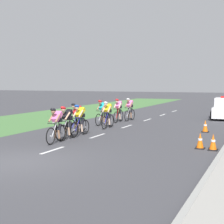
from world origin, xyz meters
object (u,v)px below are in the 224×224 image
object	(u,v)px
cyclist_seventh	(118,110)
traffic_cone_near	(205,126)
cyclist_third	(80,120)
traffic_cone_far	(200,141)
cyclist_fourth	(77,117)
cyclist_sixth	(102,112)
cyclist_fifth	(108,114)
cyclist_eighth	(130,109)
cyclist_second	(67,122)
traffic_cone_mid	(213,142)

from	to	relation	value
cyclist_seventh	traffic_cone_near	distance (m)	6.44
cyclist_third	traffic_cone_far	xyz separation A→B (m)	(5.94, -1.16, -0.48)
traffic_cone_far	cyclist_fourth	bearing A→B (deg)	162.46
cyclist_third	traffic_cone_near	world-z (taller)	cyclist_third
cyclist_sixth	cyclist_fifth	bearing A→B (deg)	-54.24
cyclist_fifth	cyclist_seventh	distance (m)	3.15
cyclist_fourth	cyclist_eighth	size ratio (longest dim) A/B	1.00
cyclist_third	cyclist_fifth	distance (m)	3.08
cyclist_second	traffic_cone_far	xyz separation A→B (m)	(5.93, 0.09, -0.48)
cyclist_eighth	traffic_cone_far	size ratio (longest dim) A/B	2.69
traffic_cone_near	cyclist_sixth	bearing A→B (deg)	173.42
cyclist_second	traffic_cone_near	bearing A→B (deg)	42.08
cyclist_seventh	cyclist_eighth	size ratio (longest dim) A/B	1.00
cyclist_sixth	cyclist_eighth	bearing A→B (deg)	77.23
cyclist_seventh	cyclist_third	bearing A→B (deg)	-85.47
cyclist_eighth	traffic_cone_mid	bearing A→B (deg)	-52.55
cyclist_third	traffic_cone_mid	size ratio (longest dim) A/B	2.69
cyclist_third	cyclist_eighth	bearing A→B (deg)	91.05
cyclist_second	cyclist_fifth	distance (m)	4.33
cyclist_second	cyclist_third	xyz separation A→B (m)	(-0.01, 1.25, 0.00)
cyclist_second	cyclist_fourth	bearing A→B (deg)	107.59
cyclist_sixth	cyclist_eighth	distance (m)	3.02
cyclist_fifth	cyclist_sixth	bearing A→B (deg)	125.76
cyclist_fifth	traffic_cone_near	world-z (taller)	cyclist_fifth
cyclist_seventh	traffic_cone_far	world-z (taller)	cyclist_seventh
cyclist_seventh	cyclist_eighth	distance (m)	1.18
cyclist_second	traffic_cone_mid	world-z (taller)	cyclist_second
cyclist_seventh	traffic_cone_near	bearing A→B (deg)	-23.26
cyclist_third	cyclist_seventh	xyz separation A→B (m)	(-0.49, 6.17, 0.00)
cyclist_fifth	traffic_cone_mid	world-z (taller)	cyclist_fifth
cyclist_second	traffic_cone_far	world-z (taller)	cyclist_second
cyclist_second	cyclist_eighth	distance (m)	8.54
cyclist_eighth	traffic_cone_near	bearing A→B (deg)	-33.44
cyclist_fourth	cyclist_eighth	bearing A→B (deg)	85.07
cyclist_third	cyclist_seventh	world-z (taller)	same
cyclist_second	traffic_cone_near	size ratio (longest dim) A/B	2.69
cyclist_third	cyclist_sixth	xyz separation A→B (m)	(-0.80, 4.35, 0.00)
cyclist_third	cyclist_second	bearing A→B (deg)	-89.65
cyclist_sixth	traffic_cone_near	xyz separation A→B (m)	(6.21, -0.72, -0.48)
cyclist_second	cyclist_third	distance (m)	1.25
traffic_cone_near	cyclist_fourth	bearing A→B (deg)	-156.10
cyclist_third	traffic_cone_mid	distance (m)	6.60
cyclist_seventh	traffic_cone_far	size ratio (longest dim) A/B	2.69
cyclist_seventh	cyclist_eighth	xyz separation A→B (m)	(0.36, 1.12, 0.00)
cyclist_eighth	cyclist_third	bearing A→B (deg)	-88.95
cyclist_eighth	traffic_cone_near	size ratio (longest dim) A/B	2.69
cyclist_seventh	traffic_cone_mid	xyz separation A→B (m)	(6.94, -7.47, -0.48)
cyclist_seventh	cyclist_eighth	world-z (taller)	same
cyclist_second	cyclist_third	bearing A→B (deg)	90.35
cyclist_fifth	traffic_cone_far	distance (m)	7.22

